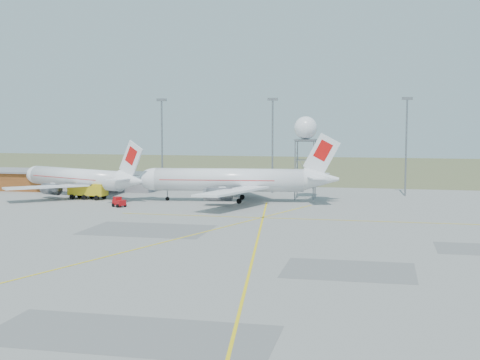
% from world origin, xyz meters
% --- Properties ---
extents(ground, '(400.00, 400.00, 0.00)m').
position_xyz_m(ground, '(0.00, 0.00, 0.00)').
color(ground, gray).
rests_on(ground, ground).
extents(grass_strip, '(400.00, 120.00, 0.03)m').
position_xyz_m(grass_strip, '(0.00, 140.00, 0.01)').
color(grass_strip, '#4A5C32').
rests_on(grass_strip, ground).
extents(building_grey, '(19.00, 10.00, 3.90)m').
position_xyz_m(building_grey, '(-45.00, 64.00, 1.97)').
color(building_grey, gray).
rests_on(building_grey, ground).
extents(mast_a, '(2.20, 0.50, 20.50)m').
position_xyz_m(mast_a, '(-35.00, 66.00, 12.07)').
color(mast_a, gray).
rests_on(mast_a, ground).
extents(mast_b, '(2.20, 0.50, 20.50)m').
position_xyz_m(mast_b, '(-10.00, 66.00, 12.07)').
color(mast_b, gray).
rests_on(mast_b, ground).
extents(mast_c, '(2.20, 0.50, 20.50)m').
position_xyz_m(mast_c, '(18.00, 66.00, 12.07)').
color(mast_c, gray).
rests_on(mast_c, ground).
extents(airliner_main, '(39.41, 38.11, 13.42)m').
position_xyz_m(airliner_main, '(-15.11, 49.65, 4.11)').
color(airliner_main, white).
rests_on(airliner_main, ground).
extents(airliner_far, '(33.55, 31.28, 11.98)m').
position_xyz_m(airliner_far, '(-48.19, 51.39, 3.67)').
color(airliner_far, white).
rests_on(airliner_far, ground).
extents(radar_tower, '(4.57, 4.57, 16.54)m').
position_xyz_m(radar_tower, '(-1.76, 56.29, 9.28)').
color(radar_tower, gray).
rests_on(radar_tower, ground).
extents(fire_truck, '(8.22, 4.05, 3.17)m').
position_xyz_m(fire_truck, '(-44.17, 47.38, 1.52)').
color(fire_truck, gold).
rests_on(fire_truck, ground).
extents(baggage_tug, '(2.85, 2.79, 1.83)m').
position_xyz_m(baggage_tug, '(-33.76, 37.64, 0.70)').
color(baggage_tug, '#A90C0F').
rests_on(baggage_tug, ground).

